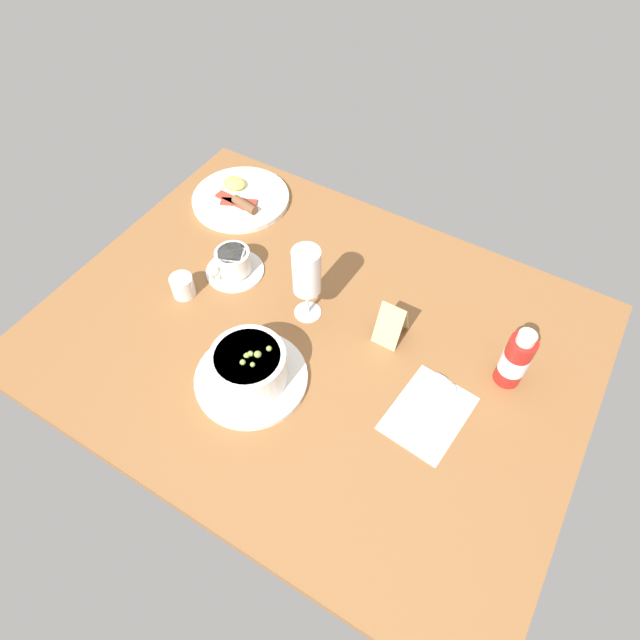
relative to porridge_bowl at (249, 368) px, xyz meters
The scene contains 9 objects.
ground_plane 17.00cm from the porridge_bowl, 73.48° to the left, with size 110.00×84.00×3.00cm, color brown.
porridge_bowl is the anchor object (origin of this frame).
cutlery_setting 34.68cm from the porridge_bowl, 19.44° to the left, with size 14.35×18.30×0.90cm.
coffee_cup 29.09cm from the porridge_bowl, 132.91° to the left, with size 13.07×13.14×6.09cm.
creamer_jug 27.33cm from the porridge_bowl, 157.51° to the left, with size 5.99×4.96×5.60cm.
wine_glass 21.36cm from the porridge_bowl, 88.43° to the left, with size 5.75×5.75×18.22cm.
sauce_bottle_red 49.62cm from the porridge_bowl, 31.51° to the left, with size 5.24×5.24×14.35cm.
breakfast_plate 53.30cm from the porridge_bowl, 128.40° to the left, with size 24.40×24.40×3.70cm.
menu_card 29.80cm from the porridge_bowl, 52.42° to the left, with size 5.34×6.96×9.22cm.
Camera 1 is at (35.11, -55.54, 90.77)cm, focal length 30.47 mm.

